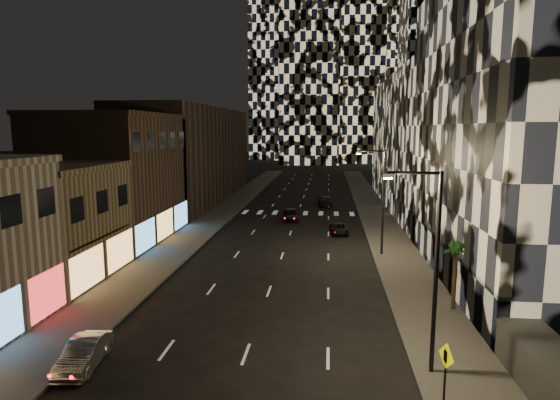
% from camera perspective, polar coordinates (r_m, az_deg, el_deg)
% --- Properties ---
extents(sidewalk_left, '(4.00, 120.00, 0.15)m').
position_cam_1_polar(sidewalk_left, '(62.67, -6.97, -1.34)').
color(sidewalk_left, '#47443F').
rests_on(sidewalk_left, ground).
extents(sidewalk_right, '(4.00, 120.00, 0.15)m').
position_cam_1_polar(sidewalk_right, '(61.42, 11.55, -1.66)').
color(sidewalk_right, '#47443F').
rests_on(sidewalk_right, ground).
extents(curb_left, '(0.20, 120.00, 0.15)m').
position_cam_1_polar(curb_left, '(62.24, -5.09, -1.38)').
color(curb_left, '#4C4C47').
rests_on(curb_left, ground).
extents(curb_right, '(0.20, 120.00, 0.15)m').
position_cam_1_polar(curb_right, '(61.25, 9.59, -1.63)').
color(curb_right, '#4C4C47').
rests_on(curb_right, ground).
extents(retail_tan, '(10.00, 10.00, 8.00)m').
position_cam_1_polar(retail_tan, '(38.13, -27.45, -2.74)').
color(retail_tan, olive).
rests_on(retail_tan, ground).
extents(retail_brown, '(10.00, 15.00, 12.00)m').
position_cam_1_polar(retail_brown, '(48.63, -19.56, 2.39)').
color(retail_brown, '#443527').
rests_on(retail_brown, ground).
extents(retail_filler_left, '(10.00, 40.00, 14.00)m').
position_cam_1_polar(retail_filler_left, '(73.30, -10.69, 5.47)').
color(retail_filler_left, '#443527').
rests_on(retail_filler_left, ground).
extents(midrise_base, '(0.60, 25.00, 3.00)m').
position_cam_1_polar(midrise_base, '(36.88, 19.04, -6.57)').
color(midrise_base, '#383838').
rests_on(midrise_base, ground).
extents(plinth_right, '(2.00, 8.00, 2.00)m').
position_cam_1_polar(plinth_right, '(22.60, 30.74, -18.57)').
color(plinth_right, '#383838').
rests_on(plinth_right, ground).
extents(midrise_filler_right, '(16.00, 40.00, 18.00)m').
position_cam_1_polar(midrise_filler_right, '(69.09, 19.54, 6.60)').
color(midrise_filler_right, '#232326').
rests_on(midrise_filler_right, ground).
extents(tower_center_low, '(18.00, 18.00, 95.00)m').
position_cam_1_polar(tower_center_low, '(154.66, 3.85, 22.33)').
color(tower_center_low, black).
rests_on(tower_center_low, ground).
extents(streetlight_near, '(2.55, 0.25, 9.00)m').
position_cam_1_polar(streetlight_near, '(21.38, 17.93, -6.78)').
color(streetlight_near, black).
rests_on(streetlight_near, sidewalk_right).
extents(streetlight_far, '(2.55, 0.25, 9.00)m').
position_cam_1_polar(streetlight_far, '(40.78, 12.17, 0.66)').
color(streetlight_far, black).
rests_on(streetlight_far, sidewalk_right).
extents(car_silver_parked, '(1.76, 4.05, 1.30)m').
position_cam_1_polar(car_silver_parked, '(24.39, -22.79, -16.88)').
color(car_silver_parked, gray).
rests_on(car_silver_parked, ground).
extents(car_dark_midlane, '(2.28, 4.50, 1.47)m').
position_cam_1_polar(car_dark_midlane, '(56.09, 1.34, -1.77)').
color(car_dark_midlane, black).
rests_on(car_dark_midlane, ground).
extents(car_dark_oncoming, '(2.21, 4.86, 1.38)m').
position_cam_1_polar(car_dark_oncoming, '(67.36, 5.52, -0.09)').
color(car_dark_oncoming, black).
rests_on(car_dark_oncoming, ground).
extents(car_dark_rightlane, '(2.05, 4.00, 1.08)m').
position_cam_1_polar(car_dark_rightlane, '(49.39, 7.21, -3.51)').
color(car_dark_rightlane, black).
rests_on(car_dark_rightlane, ground).
extents(ped_sign, '(0.33, 0.96, 2.96)m').
position_cam_1_polar(ped_sign, '(19.31, 19.54, -18.65)').
color(ped_sign, black).
rests_on(ped_sign, sidewalk_right).
extents(palm_tree, '(2.08, 2.09, 4.10)m').
position_cam_1_polar(palm_tree, '(29.84, 20.64, -6.18)').
color(palm_tree, '#47331E').
rests_on(palm_tree, sidewalk_right).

